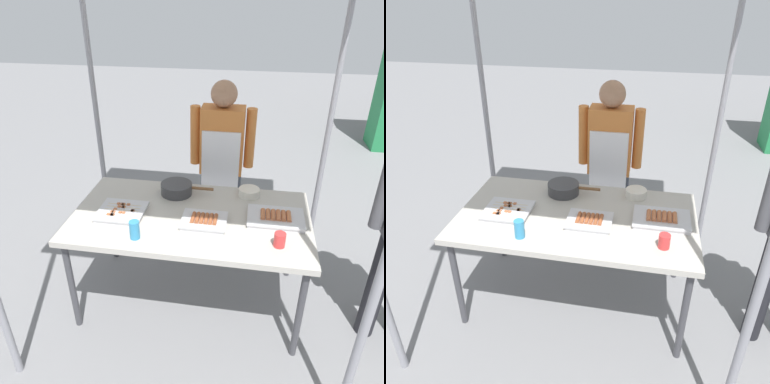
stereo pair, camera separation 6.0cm
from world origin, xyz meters
TOP-DOWN VIEW (x-y plane):
  - ground_plane at (0.00, 0.00)m, footprint 18.00×18.00m
  - stall_table at (0.00, 0.00)m, footprint 1.60×0.90m
  - tray_grilled_sausages at (0.10, -0.09)m, footprint 0.30×0.24m
  - tray_meat_skewers at (-0.47, -0.07)m, footprint 0.31×0.29m
  - tray_pork_links at (0.56, 0.03)m, footprint 0.37×0.27m
  - cooking_wok at (-0.15, 0.28)m, footprint 0.39×0.23m
  - condiment_bowl at (0.38, 0.33)m, footprint 0.15×0.15m
  - drink_cup_near_edge at (-0.29, -0.32)m, footprint 0.06×0.06m
  - drink_cup_by_wok at (0.58, -0.25)m, footprint 0.07×0.07m
  - vendor_woman at (0.13, 0.71)m, footprint 0.52×0.22m

SIDE VIEW (x-z plane):
  - ground_plane at x=0.00m, z-range 0.00..0.00m
  - stall_table at x=0.00m, z-range 0.32..1.07m
  - tray_meat_skewers at x=-0.47m, z-range 0.75..0.79m
  - tray_grilled_sausages at x=0.10m, z-range 0.75..0.79m
  - tray_pork_links at x=0.56m, z-range 0.74..0.80m
  - condiment_bowl at x=0.38m, z-range 0.75..0.81m
  - drink_cup_by_wok at x=0.58m, z-range 0.75..0.84m
  - cooking_wok at x=-0.15m, z-range 0.75..0.84m
  - drink_cup_near_edge at x=-0.29m, z-range 0.75..0.87m
  - vendor_woman at x=0.13m, z-range 0.13..1.63m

